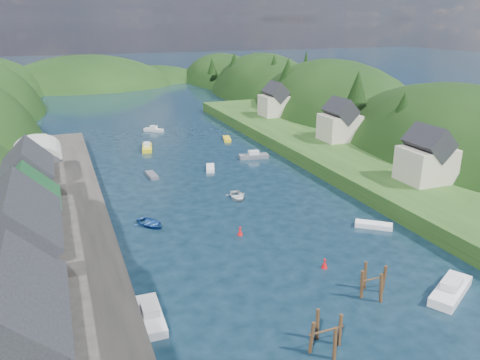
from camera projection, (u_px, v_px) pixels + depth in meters
name	position (u px, v px, depth m)	size (l,w,h in m)	color
ground	(196.00, 164.00, 85.34)	(600.00, 600.00, 0.00)	black
hillside_right	(331.00, 147.00, 125.40)	(36.00, 245.56, 48.00)	black
far_hills	(116.00, 109.00, 198.29)	(103.00, 68.00, 44.00)	black
hill_trees	(180.00, 92.00, 93.99)	(92.27, 152.37, 12.43)	black
quay_left	(60.00, 256.00, 50.29)	(12.00, 110.00, 2.00)	#2D2B28
quayside_buildings	(28.00, 268.00, 35.65)	(8.00, 35.84, 12.90)	#2D2B28
boat_sheds	(37.00, 170.00, 64.91)	(7.00, 21.00, 7.50)	#2D2D30
terrace_right	(344.00, 158.00, 84.87)	(16.00, 120.00, 2.40)	#234719
right_bank_cottages	(334.00, 123.00, 91.72)	(9.00, 59.24, 8.41)	beige
piling_cluster_near	(326.00, 336.00, 37.28)	(3.14, 2.94, 3.37)	#382314
piling_cluster_far	(373.00, 284.00, 44.55)	(3.00, 2.82, 3.49)	#382314
channel_buoy_near	(325.00, 264.00, 49.65)	(0.70, 0.70, 1.10)	#B70E11
channel_buoy_far	(240.00, 231.00, 57.22)	(0.70, 0.70, 1.10)	#B70E11
moored_boats	(225.00, 196.00, 68.95)	(33.64, 84.07, 1.79)	silver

